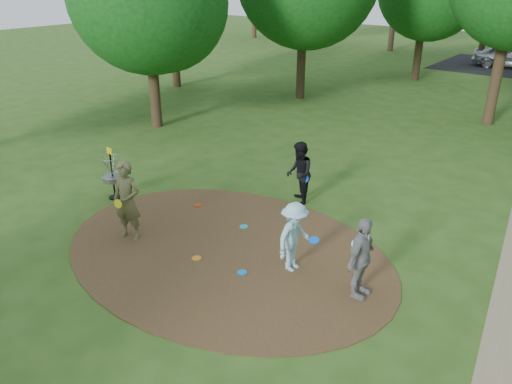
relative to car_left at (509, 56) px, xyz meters
The scene contains 12 objects.
ground 29.83m from the car_left, 88.73° to the right, with size 100.00×100.00×0.00m, color #2D5119.
dirt_clearing 29.83m from the car_left, 88.73° to the right, with size 8.40×8.40×0.02m, color #47301C.
player_observer_with_disc 30.80m from the car_left, 92.99° to the right, with size 0.84×0.68×2.00m.
player_throwing_with_disc 29.58m from the car_left, 85.39° to the right, with size 0.97×1.05×1.62m.
player_walking_with_disc 26.54m from the car_left, 88.76° to the right, with size 1.07×1.11×1.80m.
player_waiting_with_disc 29.76m from the car_left, 82.34° to the right, with size 0.48×1.04×1.76m.
disc_ground_cyan 28.66m from the car_left, 89.42° to the right, with size 0.22×0.22×0.02m, color #1AB4D2.
disc_ground_blue 30.37m from the car_left, 86.98° to the right, with size 0.22×0.22×0.02m, color #0D84DF.
disc_ground_red 28.50m from the car_left, 93.09° to the right, with size 0.22×0.22×0.02m, color red.
car_left is the anchor object (origin of this frame).
disc_ground_orange 30.52m from the car_left, 89.26° to the right, with size 0.22×0.22×0.02m, color orange.
disc_golf_basket 29.76m from the car_left, 97.41° to the right, with size 0.63×0.63×1.54m.
Camera 1 is at (6.83, -7.65, 6.12)m, focal length 35.00 mm.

